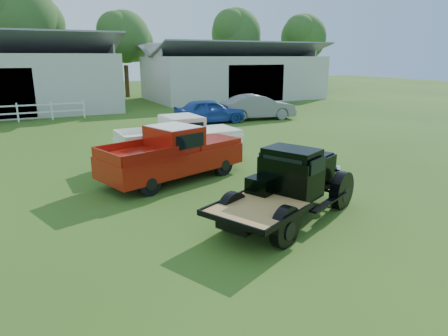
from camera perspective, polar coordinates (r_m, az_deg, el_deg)
name	(u,v)px	position (r m, az deg, el deg)	size (l,w,h in m)	color
ground	(238,220)	(10.24, 2.00, -7.44)	(120.00, 120.00, 0.00)	#2B5118
shed_right	(233,71)	(39.86, 1.33, 13.64)	(16.80, 9.20, 5.20)	#A2A2A2
tree_b	(22,36)	(42.31, -26.86, 16.43)	(6.90, 6.90, 11.50)	#224F19
tree_c	(125,51)	(42.36, -13.96, 15.90)	(5.40, 5.40, 9.00)	#224F19
tree_d	(236,47)	(47.90, 1.72, 16.85)	(6.00, 6.00, 10.00)	#224F19
tree_e	(303,50)	(50.52, 11.21, 16.23)	(5.70, 5.70, 9.50)	#224F19
vintage_flatbed	(289,185)	(10.14, 9.23, -2.36)	(4.62, 1.83, 1.83)	black
red_pickup	(172,153)	(13.37, -7.41, 2.14)	(5.03, 1.93, 1.84)	#9C160B
white_pickup	(180,140)	(15.52, -6.34, 3.98)	(4.89, 1.90, 1.80)	white
misc_car_blue	(210,111)	(24.99, -2.08, 8.15)	(1.77, 4.39, 1.50)	#2246A3
misc_car_grey	(258,107)	(26.57, 4.84, 8.67)	(1.70, 4.86, 1.60)	slate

